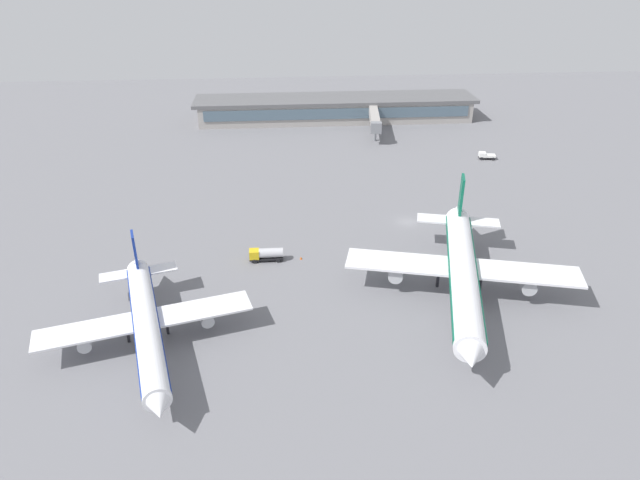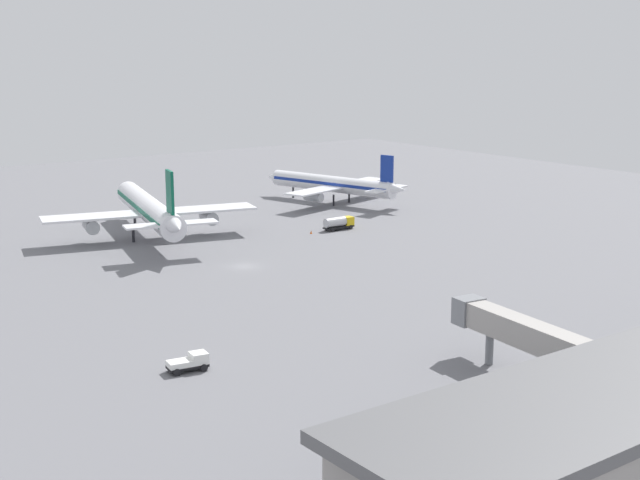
# 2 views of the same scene
# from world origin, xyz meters

# --- Properties ---
(ground) EXTENTS (288.00, 288.00, 0.00)m
(ground) POSITION_xyz_m (0.00, 0.00, 0.00)
(ground) COLOR slate
(terminal_building) EXTENTS (91.77, 16.08, 7.42)m
(terminal_building) POSITION_xyz_m (7.55, -77.94, 3.78)
(terminal_building) COLOR #9E9993
(terminal_building) RESTS_ON ground
(airplane_at_gate) EXTENTS (39.04, 47.85, 14.76)m
(airplane_at_gate) POSITION_xyz_m (-2.50, 29.01, 5.36)
(airplane_at_gate) COLOR white
(airplane_at_gate) RESTS_ON ground
(airplane_taxiing) EXTENTS (31.38, 38.41, 11.88)m
(airplane_taxiing) POSITION_xyz_m (47.12, 38.23, 4.32)
(airplane_taxiing) COLOR white
(airplane_taxiing) RESTS_ON ground
(pushback_tractor) EXTENTS (4.64, 2.77, 1.90)m
(pushback_tractor) POSITION_xyz_m (-29.69, -36.73, 0.97)
(pushback_tractor) COLOR black
(pushback_tractor) RESTS_ON ground
(fuel_truck) EXTENTS (6.31, 2.22, 2.50)m
(fuel_truck) POSITION_xyz_m (29.93, 14.10, 1.39)
(fuel_truck) COLOR black
(fuel_truck) RESTS_ON ground
(jet_bridge) EXTENTS (5.24, 21.13, 6.74)m
(jet_bridge) POSITION_xyz_m (-2.50, -59.68, 5.14)
(jet_bridge) COLOR #9E9993
(jet_bridge) RESTS_ON ground
(safety_cone_near_gate) EXTENTS (0.44, 0.44, 0.60)m
(safety_cone_near_gate) POSITION_xyz_m (23.47, 14.18, 0.30)
(safety_cone_near_gate) COLOR #EA590C
(safety_cone_near_gate) RESTS_ON ground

